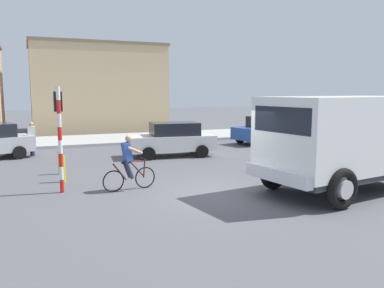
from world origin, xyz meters
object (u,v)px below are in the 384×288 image
cyclist (129,163)px  traffic_light_pole (59,125)px  bollard_near (63,169)px  bollard_far (60,162)px  truck_foreground (344,137)px  car_white_mid (172,139)px  pedestrian_near_kerb (32,138)px  car_red_near (266,129)px

cyclist → traffic_light_pole: traffic_light_pole is taller
bollard_near → bollard_far: same height
traffic_light_pole → bollard_far: 3.23m
traffic_light_pole → bollard_far: size_ratio=3.56×
truck_foreground → car_white_mid: (-2.56, 8.28, -0.85)m
pedestrian_near_kerb → traffic_light_pole: bearing=-84.5°
truck_foreground → bollard_near: (-7.80, 4.58, -1.22)m
cyclist → car_red_near: (10.16, 8.02, -0.05)m
car_red_near → bollard_far: (-11.96, -4.67, -0.37)m
cyclist → car_red_near: size_ratio=0.40×
car_red_near → car_white_mid: size_ratio=1.02×
car_white_mid → bollard_far: size_ratio=4.64×
truck_foreground → traffic_light_pole: size_ratio=1.79×
car_white_mid → cyclist: bearing=-121.3°
truck_foreground → bollard_near: 9.13m
traffic_light_pole → pedestrian_near_kerb: 7.79m
truck_foreground → car_white_mid: 8.71m
bollard_near → pedestrian_near_kerb: bearing=98.1°
cyclist → bollard_far: (-1.80, 3.35, -0.41)m
traffic_light_pole → car_red_near: size_ratio=0.75×
car_white_mid → car_red_near: bearing=19.4°
bollard_far → cyclist: bearing=-61.7°
truck_foreground → traffic_light_pole: 8.58m
car_white_mid → bollard_far: (-5.24, -2.30, -0.37)m
truck_foreground → cyclist: size_ratio=3.33×
truck_foreground → cyclist: (-5.99, 2.63, -0.80)m
bollard_near → truck_foreground: bearing=-30.5°
truck_foreground → car_red_near: size_ratio=1.34×
car_white_mid → traffic_light_pole: bearing=-136.7°
traffic_light_pole → bollard_far: (0.15, 2.79, -1.62)m
cyclist → traffic_light_pole: 2.37m
car_white_mid → bollard_near: 6.42m
truck_foreground → bollard_near: bearing=149.5°
car_white_mid → bollard_near: size_ratio=4.64×
bollard_far → truck_foreground: bearing=-37.5°
car_red_near → bollard_far: bearing=-158.7°
traffic_light_pole → car_white_mid: 7.52m
truck_foreground → bollard_far: truck_foreground is taller
truck_foreground → cyclist: bearing=156.3°
truck_foreground → car_white_mid: bearing=107.2°
bollard_near → car_white_mid: bearing=35.2°
cyclist → bollard_far: size_ratio=1.91×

